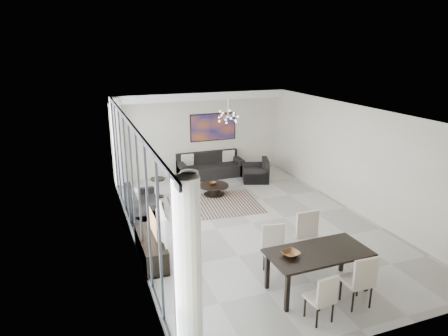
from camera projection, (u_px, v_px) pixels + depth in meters
name	position (u px, v px, depth m)	size (l,w,h in m)	color
room_shell	(269.00, 168.00, 10.04)	(6.00, 9.00, 2.90)	#A8A39B
window_wall	(136.00, 182.00, 8.93)	(0.37, 8.95, 2.90)	silver
soffit	(200.00, 96.00, 13.35)	(5.98, 0.40, 0.26)	white
painting	(213.00, 127.00, 14.00)	(1.68, 0.04, 0.98)	#B45219
chandelier	(228.00, 117.00, 11.96)	(0.66, 0.66, 0.71)	silver
rug	(215.00, 205.00, 11.49)	(2.52, 1.94, 0.01)	black
coffee_table	(214.00, 189.00, 12.21)	(0.91, 0.91, 0.32)	black
bowl_coffee	(213.00, 183.00, 12.20)	(0.25, 0.25, 0.08)	brown
sofa_main	(210.00, 168.00, 13.96)	(2.23, 0.91, 0.81)	black
loveseat	(142.00, 206.00, 10.77)	(0.81, 1.44, 0.72)	black
armchair	(257.00, 173.00, 13.47)	(1.09, 1.11, 0.75)	black
side_table	(158.00, 184.00, 11.97)	(0.43, 0.43, 0.60)	black
tv_console	(151.00, 248.00, 8.51)	(0.46, 1.63, 0.51)	black
television	(158.00, 224.00, 8.32)	(1.08, 0.14, 0.62)	gray
dining_table	(318.00, 256.00, 7.31)	(1.91, 0.98, 0.79)	black
dining_chair_sw	(323.00, 296.00, 6.47)	(0.44, 0.44, 0.88)	#C1AFA0
dining_chair_se	(361.00, 278.00, 6.83)	(0.48, 0.48, 1.01)	#C1AFA0
dining_chair_nw	(274.00, 246.00, 7.93)	(0.54, 0.54, 1.00)	#C1AFA0
dining_chair_ne	(310.00, 235.00, 8.24)	(0.52, 0.52, 1.12)	#C1AFA0
bowl_dining	(291.00, 254.00, 7.12)	(0.31, 0.31, 0.08)	brown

